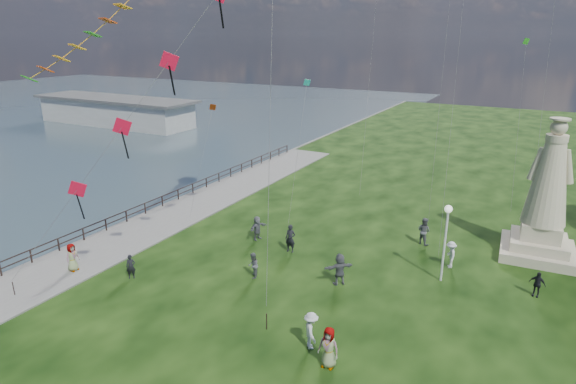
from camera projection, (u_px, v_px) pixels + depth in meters
The scene contains 17 objects.
waterfront at pixel (127, 230), 36.02m from camera, with size 200.00×200.00×1.51m.
pier_pavilion at pixel (115, 111), 79.62m from camera, with size 30.00×8.00×4.40m.
statue at pixel (545, 207), 30.74m from camera, with size 4.74×4.74×9.12m.
lamppost at pixel (446, 227), 27.53m from camera, with size 0.44×0.44×4.76m.
person_0 at pixel (131, 267), 28.68m from camera, with size 0.55×0.36×1.50m, color black.
person_1 at pixel (253, 265), 28.71m from camera, with size 0.77×0.48×1.59m, color #595960.
person_2 at pixel (311, 330), 22.22m from camera, with size 1.18×0.61×1.82m, color silver.
person_4 at pixel (329, 348), 20.93m from camera, with size 0.94×0.58×1.93m, color #595960.
person_5 at pixel (257, 228), 34.08m from camera, with size 1.61×0.69×1.73m, color #595960.
person_6 at pixel (290, 239), 32.08m from camera, with size 0.70×0.46×1.92m, color black.
person_7 at pixel (424, 231), 33.30m from camera, with size 0.94×0.58×1.93m, color #595960.
person_8 at pixel (451, 255), 29.97m from camera, with size 1.11×0.57×1.72m, color silver.
person_9 at pixel (537, 284), 26.68m from camera, with size 0.87×0.44×1.48m, color black.
person_10 at pixel (72, 259), 29.38m from camera, with size 0.86×0.53×1.76m, color #595960.
person_11 at pixel (340, 269), 27.91m from camera, with size 1.78×0.77×1.92m, color #595960.
red_kite_train at pixel (165, 71), 24.47m from camera, with size 12.01×9.35×19.69m.
small_kites at pixel (437, 40), 35.73m from camera, with size 30.55×18.86×28.83m.
Camera 1 is at (11.21, -14.56, 13.96)m, focal length 30.00 mm.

